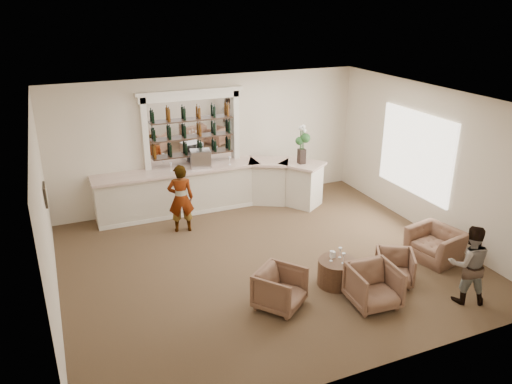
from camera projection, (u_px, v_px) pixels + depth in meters
ground at (267, 261)px, 10.25m from camera, size 8.00×8.00×0.00m
room_shell at (260, 142)px, 10.05m from camera, size 8.04×7.02×3.32m
bar_counter at (212, 188)px, 12.54m from camera, size 5.72×1.80×1.14m
back_bar_alcove at (192, 129)px, 12.24m from camera, size 2.64×0.25×3.00m
cocktail_table at (337, 272)px, 9.35m from camera, size 0.71×0.71×0.50m
sommelier at (181, 198)px, 11.29m from camera, size 0.64×0.48×1.60m
guest at (469, 264)px, 8.67m from camera, size 0.88×0.81×1.46m
armchair_left at (280, 289)px, 8.63m from camera, size 1.08×1.08×0.71m
armchair_center at (374, 286)px, 8.68m from camera, size 0.85×0.87×0.75m
armchair_right at (395, 267)px, 9.40m from camera, size 0.93×0.93×0.63m
armchair_far at (436, 244)px, 10.24m from camera, size 1.05×1.15×0.65m
espresso_machine at (201, 159)px, 12.25m from camera, size 0.55×0.49×0.42m
flower_vase at (302, 142)px, 12.37m from camera, size 0.26×0.26×1.00m
wine_glass_bar_left at (171, 167)px, 11.99m from camera, size 0.07×0.07×0.21m
wine_glass_bar_right at (230, 161)px, 12.44m from camera, size 0.07×0.07×0.21m
wine_glass_tbl_a at (331, 256)px, 9.20m from camera, size 0.07×0.07×0.21m
wine_glass_tbl_b at (340, 253)px, 9.33m from camera, size 0.07×0.07×0.21m
wine_glass_tbl_c at (343, 258)px, 9.12m from camera, size 0.07×0.07×0.21m
napkin_holder at (333, 254)px, 9.35m from camera, size 0.08×0.08×0.12m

